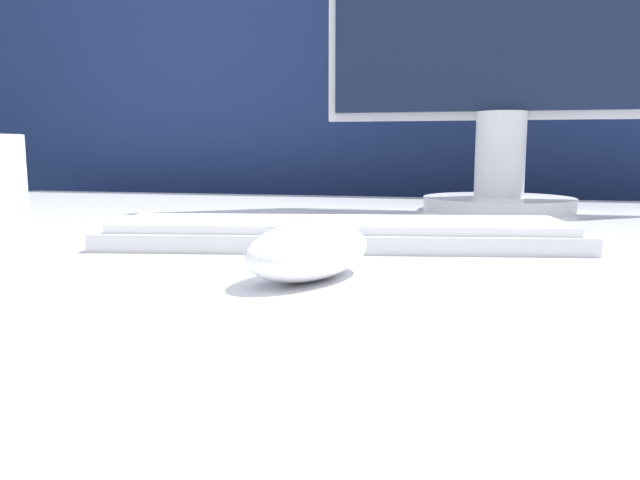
% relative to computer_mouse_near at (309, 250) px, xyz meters
% --- Properties ---
extents(partition_panel, '(5.00, 0.03, 1.31)m').
position_rel_computer_mouse_near_xyz_m(partition_panel, '(0.01, 0.89, -0.13)').
color(partition_panel, navy).
rests_on(partition_panel, ground_plane).
extents(computer_mouse_near, '(0.10, 0.13, 0.04)m').
position_rel_computer_mouse_near_xyz_m(computer_mouse_near, '(0.00, 0.00, 0.00)').
color(computer_mouse_near, white).
rests_on(computer_mouse_near, desk).
extents(keyboard, '(0.45, 0.19, 0.02)m').
position_rel_computer_mouse_near_xyz_m(keyboard, '(-0.01, 0.16, -0.01)').
color(keyboard, silver).
rests_on(keyboard, desk).
extents(monitor, '(0.51, 0.22, 0.56)m').
position_rel_computer_mouse_near_xyz_m(monitor, '(0.15, 0.53, 0.27)').
color(monitor, silver).
rests_on(monitor, desk).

